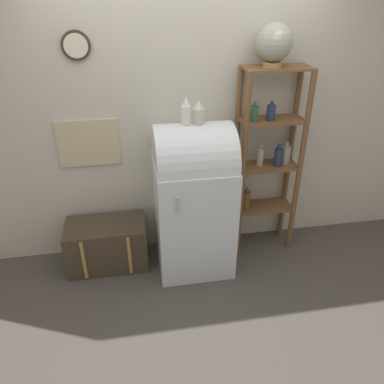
% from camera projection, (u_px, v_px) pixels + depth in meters
% --- Properties ---
extents(ground_plane, '(12.00, 12.00, 0.00)m').
position_uv_depth(ground_plane, '(197.00, 274.00, 3.49)').
color(ground_plane, '#4C4742').
extents(wall_back, '(7.00, 0.09, 2.70)m').
position_uv_depth(wall_back, '(186.00, 115.00, 3.33)').
color(wall_back, beige).
rests_on(wall_back, ground_plane).
extents(refrigerator, '(0.67, 0.70, 1.39)m').
position_uv_depth(refrigerator, '(193.00, 196.00, 3.32)').
color(refrigerator, silver).
rests_on(refrigerator, ground_plane).
extents(suitcase_trunk, '(0.73, 0.42, 0.45)m').
position_uv_depth(suitcase_trunk, '(107.00, 244.00, 3.52)').
color(suitcase_trunk, '#423828').
rests_on(suitcase_trunk, ground_plane).
extents(shelf_unit, '(0.59, 0.29, 1.78)m').
position_uv_depth(shelf_unit, '(268.00, 156.00, 3.45)').
color(shelf_unit, brown).
rests_on(shelf_unit, ground_plane).
extents(globe, '(0.30, 0.30, 0.34)m').
position_uv_depth(globe, '(274.00, 43.00, 2.97)').
color(globe, '#AD8942').
rests_on(globe, shelf_unit).
extents(vase_left, '(0.07, 0.07, 0.23)m').
position_uv_depth(vase_left, '(186.00, 111.00, 2.95)').
color(vase_left, white).
rests_on(vase_left, refrigerator).
extents(vase_center, '(0.10, 0.10, 0.19)m').
position_uv_depth(vase_center, '(199.00, 113.00, 2.97)').
color(vase_center, beige).
rests_on(vase_center, refrigerator).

